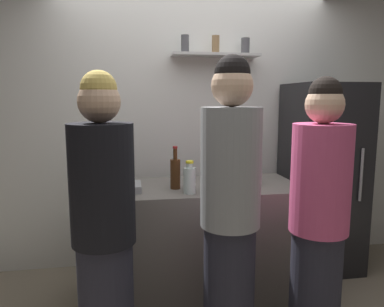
{
  "coord_description": "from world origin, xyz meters",
  "views": [
    {
      "loc": [
        -0.6,
        -2.19,
        1.57
      ],
      "look_at": [
        -0.14,
        0.5,
        1.16
      ],
      "focal_mm": 34.15,
      "sensor_mm": 36.0,
      "label": 1
    }
  ],
  "objects": [
    {
      "name": "wine_bottle_green_glass",
      "position": [
        -0.84,
        0.79,
        1.01
      ],
      "size": [
        0.08,
        0.08,
        0.29
      ],
      "color": "#19471E",
      "rests_on": "counter"
    },
    {
      "name": "utensil_holder",
      "position": [
        0.35,
        0.46,
        0.97
      ],
      "size": [
        0.11,
        0.11,
        0.23
      ],
      "color": "#B2B2B7",
      "rests_on": "counter"
    },
    {
      "name": "back_wall_assembly",
      "position": [
        0.0,
        1.25,
        1.3
      ],
      "size": [
        4.8,
        0.32,
        2.6
      ],
      "color": "white",
      "rests_on": "ground"
    },
    {
      "name": "water_bottle_plastic",
      "position": [
        -0.19,
        0.28,
        1.01
      ],
      "size": [
        0.09,
        0.09,
        0.23
      ],
      "color": "silver",
      "rests_on": "counter"
    },
    {
      "name": "counter",
      "position": [
        -0.14,
        0.5,
        0.45
      ],
      "size": [
        1.65,
        0.7,
        0.91
      ],
      "primitive_type": "cube",
      "color": "#66605B",
      "rests_on": "ground"
    },
    {
      "name": "person_blonde",
      "position": [
        -0.75,
        -0.27,
        0.85
      ],
      "size": [
        0.34,
        0.34,
        1.71
      ],
      "rotation": [
        0.0,
        0.0,
        2.78
      ],
      "color": "#262633",
      "rests_on": "ground"
    },
    {
      "name": "person_grey_hoodie",
      "position": [
        -0.05,
        -0.25,
        0.91
      ],
      "size": [
        0.34,
        0.34,
        1.81
      ],
      "rotation": [
        0.0,
        0.0,
        2.54
      ],
      "color": "#262633",
      "rests_on": "ground"
    },
    {
      "name": "refrigerator",
      "position": [
        1.14,
        0.85,
        0.85
      ],
      "size": [
        0.62,
        0.65,
        1.7
      ],
      "color": "black",
      "rests_on": "ground"
    },
    {
      "name": "person_pink_top",
      "position": [
        0.48,
        -0.29,
        0.84
      ],
      "size": [
        0.34,
        0.34,
        1.69
      ],
      "rotation": [
        0.0,
        0.0,
        4.47
      ],
      "color": "#262633",
      "rests_on": "ground"
    },
    {
      "name": "wine_bottle_dark_glass",
      "position": [
        -0.04,
        0.28,
        1.04
      ],
      "size": [
        0.08,
        0.08,
        0.34
      ],
      "color": "black",
      "rests_on": "counter"
    },
    {
      "name": "wine_bottle_amber_glass",
      "position": [
        -0.28,
        0.43,
        1.03
      ],
      "size": [
        0.07,
        0.07,
        0.32
      ],
      "color": "#472814",
      "rests_on": "counter"
    },
    {
      "name": "baking_pan",
      "position": [
        -0.7,
        0.43,
        0.93
      ],
      "size": [
        0.34,
        0.24,
        0.05
      ],
      "primitive_type": "cube",
      "color": "gray",
      "rests_on": "counter"
    }
  ]
}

